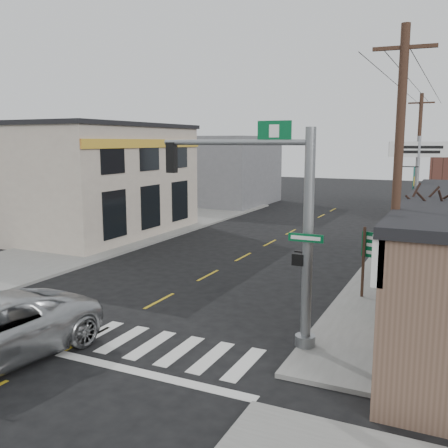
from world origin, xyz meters
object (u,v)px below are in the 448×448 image
at_px(utility_pole_near, 396,197).
at_px(utility_pole_far, 418,164).
at_px(traffic_signal_pole, 282,214).
at_px(fire_hydrant, 407,298).
at_px(guide_sign, 381,253).
at_px(lamp_post, 399,197).
at_px(bare_tree, 427,194).
at_px(dance_center_sign, 418,165).

height_order(utility_pole_near, utility_pole_far, utility_pole_far).
distance_m(traffic_signal_pole, utility_pole_near, 3.09).
bearing_deg(traffic_signal_pole, utility_pole_near, -1.93).
bearing_deg(fire_hydrant, guide_sign, 151.31).
bearing_deg(lamp_post, guide_sign, -107.46).
distance_m(bare_tree, utility_pole_near, 2.80).
distance_m(fire_hydrant, utility_pole_near, 6.33).
bearing_deg(dance_center_sign, fire_hydrant, -105.18).
relative_size(fire_hydrant, bare_tree, 0.12).
relative_size(guide_sign, utility_pole_far, 0.31).
bearing_deg(guide_sign, fire_hydrant, -10.83).
relative_size(traffic_signal_pole, fire_hydrant, 9.69).
bearing_deg(traffic_signal_pole, utility_pole_far, 83.44).
relative_size(guide_sign, dance_center_sign, 0.44).
xyz_separation_m(traffic_signal_pole, dance_center_sign, (2.51, 13.18, 0.84)).
bearing_deg(guide_sign, traffic_signal_pole, -92.66).
bearing_deg(fire_hydrant, traffic_signal_pole, -122.48).
distance_m(traffic_signal_pole, fire_hydrant, 6.64).
bearing_deg(lamp_post, bare_tree, -92.97).
bearing_deg(guide_sign, utility_pole_far, 107.67).
bearing_deg(lamp_post, utility_pole_far, 75.00).
xyz_separation_m(lamp_post, dance_center_sign, (0.37, 4.01, 1.18)).
bearing_deg(dance_center_sign, lamp_post, -114.19).
xyz_separation_m(lamp_post, utility_pole_far, (-0.09, 10.06, 0.98)).
distance_m(dance_center_sign, bare_tree, 10.58).
bearing_deg(fire_hydrant, utility_pole_near, -90.36).
relative_size(bare_tree, utility_pole_near, 0.63).
bearing_deg(fire_hydrant, utility_pole_far, 93.96).
xyz_separation_m(guide_sign, lamp_post, (0.13, 3.80, 1.71)).
bearing_deg(dance_center_sign, bare_tree, -103.05).
distance_m(traffic_signal_pole, bare_tree, 4.49).
bearing_deg(dance_center_sign, guide_sign, -112.56).
xyz_separation_m(traffic_signal_pole, fire_hydrant, (3.05, 4.80, -3.42)).
bearing_deg(utility_pole_far, traffic_signal_pole, -92.25).
xyz_separation_m(utility_pole_near, utility_pole_far, (-0.97, 19.31, 0.02)).
distance_m(lamp_post, utility_pole_far, 10.11).
height_order(lamp_post, bare_tree, lamp_post).
xyz_separation_m(guide_sign, utility_pole_far, (0.05, 13.86, 2.68)).
xyz_separation_m(dance_center_sign, utility_pole_near, (0.51, -13.26, -0.22)).
height_order(dance_center_sign, bare_tree, dance_center_sign).
distance_m(guide_sign, utility_pole_near, 6.15).
distance_m(lamp_post, dance_center_sign, 4.19).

